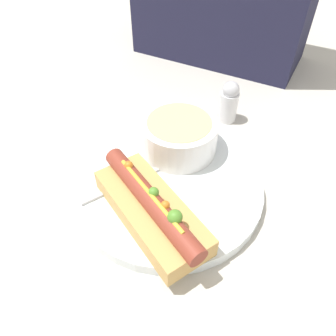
% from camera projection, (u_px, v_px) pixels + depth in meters
% --- Properties ---
extents(ground_plane, '(4.00, 4.00, 0.00)m').
position_uv_depth(ground_plane, '(168.00, 190.00, 0.46)').
color(ground_plane, '#BCB7AD').
extents(dinner_plate, '(0.26, 0.26, 0.02)m').
position_uv_depth(dinner_plate, '(168.00, 186.00, 0.45)').
color(dinner_plate, white).
rests_on(dinner_plate, ground_plane).
extents(hot_dog, '(0.18, 0.14, 0.06)m').
position_uv_depth(hot_dog, '(151.00, 208.00, 0.39)').
color(hot_dog, tan).
rests_on(hot_dog, dinner_plate).
extents(soup_bowl, '(0.11, 0.11, 0.05)m').
position_uv_depth(soup_bowl, '(179.00, 134.00, 0.47)').
color(soup_bowl, white).
rests_on(soup_bowl, dinner_plate).
extents(spoon, '(0.09, 0.14, 0.01)m').
position_uv_depth(spoon, '(159.00, 168.00, 0.46)').
color(spoon, '#B7B7BC').
rests_on(spoon, dinner_plate).
extents(salt_shaker, '(0.03, 0.03, 0.07)m').
position_uv_depth(salt_shaker, '(229.00, 102.00, 0.54)').
color(salt_shaker, silver).
rests_on(salt_shaker, ground_plane).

